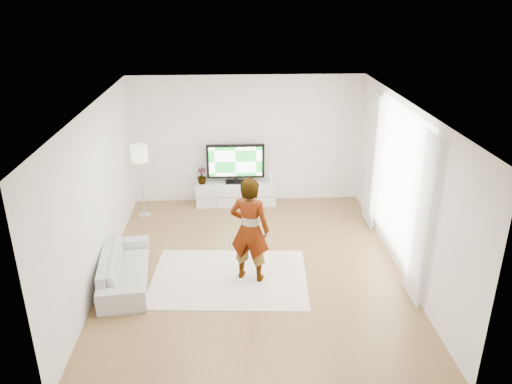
{
  "coord_description": "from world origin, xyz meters",
  "views": [
    {
      "loc": [
        -0.33,
        -7.44,
        4.49
      ],
      "look_at": [
        0.07,
        0.4,
        1.24
      ],
      "focal_mm": 35.0,
      "sensor_mm": 36.0,
      "label": 1
    }
  ],
  "objects_px": {
    "media_console": "(236,193)",
    "rug": "(229,278)",
    "player": "(250,230)",
    "sofa": "(125,268)",
    "television": "(236,162)",
    "floor_lamp": "(139,157)"
  },
  "relations": [
    {
      "from": "media_console",
      "to": "television",
      "type": "bearing_deg",
      "value": 90.0
    },
    {
      "from": "floor_lamp",
      "to": "sofa",
      "type": "bearing_deg",
      "value": -87.84
    },
    {
      "from": "rug",
      "to": "sofa",
      "type": "distance_m",
      "value": 1.71
    },
    {
      "from": "television",
      "to": "floor_lamp",
      "type": "height_order",
      "value": "floor_lamp"
    },
    {
      "from": "media_console",
      "to": "floor_lamp",
      "type": "xyz_separation_m",
      "value": [
        -1.95,
        -0.52,
        1.06
      ]
    },
    {
      "from": "television",
      "to": "rug",
      "type": "height_order",
      "value": "television"
    },
    {
      "from": "media_console",
      "to": "rug",
      "type": "bearing_deg",
      "value": -92.93
    },
    {
      "from": "television",
      "to": "floor_lamp",
      "type": "distance_m",
      "value": 2.05
    },
    {
      "from": "sofa",
      "to": "floor_lamp",
      "type": "bearing_deg",
      "value": -4.72
    },
    {
      "from": "player",
      "to": "sofa",
      "type": "xyz_separation_m",
      "value": [
        -2.03,
        -0.03,
        -0.63
      ]
    },
    {
      "from": "sofa",
      "to": "floor_lamp",
      "type": "height_order",
      "value": "floor_lamp"
    },
    {
      "from": "media_console",
      "to": "rug",
      "type": "relative_size",
      "value": 0.68
    },
    {
      "from": "media_console",
      "to": "floor_lamp",
      "type": "relative_size",
      "value": 1.13
    },
    {
      "from": "player",
      "to": "floor_lamp",
      "type": "height_order",
      "value": "player"
    },
    {
      "from": "rug",
      "to": "floor_lamp",
      "type": "distance_m",
      "value": 3.39
    },
    {
      "from": "player",
      "to": "sofa",
      "type": "height_order",
      "value": "player"
    },
    {
      "from": "television",
      "to": "player",
      "type": "height_order",
      "value": "player"
    },
    {
      "from": "rug",
      "to": "floor_lamp",
      "type": "bearing_deg",
      "value": 124.87
    },
    {
      "from": "rug",
      "to": "player",
      "type": "xyz_separation_m",
      "value": [
        0.34,
        -0.01,
        0.89
      ]
    },
    {
      "from": "player",
      "to": "rug",
      "type": "bearing_deg",
      "value": 17.58
    },
    {
      "from": "floor_lamp",
      "to": "player",
      "type": "bearing_deg",
      "value": -50.42
    },
    {
      "from": "rug",
      "to": "player",
      "type": "distance_m",
      "value": 0.96
    }
  ]
}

